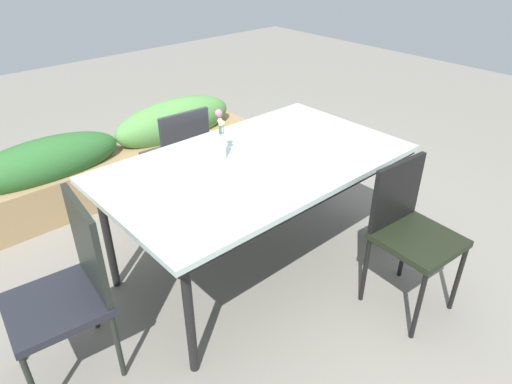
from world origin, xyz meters
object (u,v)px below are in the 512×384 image
(chair_end_left, at_px, (69,285))
(chair_near_right, at_px, (410,227))
(flower_vase, at_px, (221,139))
(dining_table, at_px, (256,168))
(planter_box, at_px, (120,156))
(chair_far_side, at_px, (179,154))

(chair_end_left, relative_size, chair_near_right, 1.06)
(chair_end_left, bearing_deg, flower_vase, -74.84)
(dining_table, height_order, planter_box, dining_table)
(chair_far_side, relative_size, flower_vase, 2.88)
(planter_box, bearing_deg, chair_end_left, -123.76)
(chair_end_left, xyz_separation_m, flower_vase, (1.09, 0.18, 0.39))
(chair_end_left, bearing_deg, dining_table, -83.60)
(chair_end_left, distance_m, planter_box, 1.88)
(dining_table, distance_m, chair_near_right, 0.97)
(flower_vase, bearing_deg, chair_near_right, -60.98)
(dining_table, distance_m, planter_box, 1.61)
(dining_table, bearing_deg, chair_end_left, -179.59)
(dining_table, height_order, chair_near_right, chair_near_right)
(chair_near_right, height_order, planter_box, chair_near_right)
(chair_end_left, xyz_separation_m, planter_box, (1.04, 1.55, -0.21))
(dining_table, xyz_separation_m, chair_far_side, (-0.03, 0.85, -0.20))
(chair_near_right, xyz_separation_m, planter_box, (-0.61, 2.39, -0.22))
(chair_end_left, bearing_deg, chair_near_right, -110.87)
(chair_far_side, bearing_deg, dining_table, -84.19)
(dining_table, distance_m, chair_end_left, 1.24)
(dining_table, height_order, chair_end_left, chair_end_left)
(chair_far_side, bearing_deg, planter_box, 107.20)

